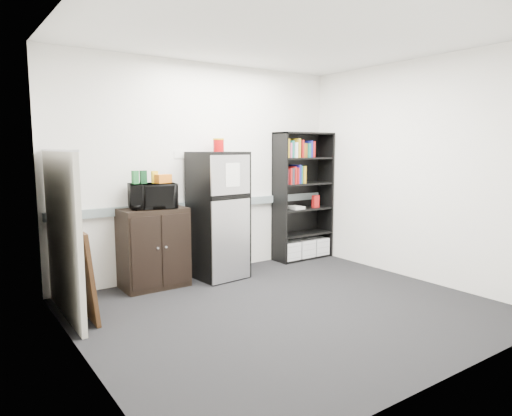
{
  "coord_description": "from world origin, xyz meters",
  "views": [
    {
      "loc": [
        -2.84,
        -3.48,
        1.64
      ],
      "look_at": [
        0.23,
        0.9,
        0.93
      ],
      "focal_mm": 32.0,
      "sensor_mm": 36.0,
      "label": 1
    }
  ],
  "objects_px": {
    "bookshelf": "(303,197)",
    "refrigerator": "(218,215)",
    "microwave": "(153,196)",
    "cubicle_partition": "(63,235)",
    "cabinet": "(154,248)"
  },
  "relations": [
    {
      "from": "cubicle_partition",
      "to": "microwave",
      "type": "relative_size",
      "value": 3.11
    },
    {
      "from": "cabinet",
      "to": "microwave",
      "type": "relative_size",
      "value": 1.8
    },
    {
      "from": "cabinet",
      "to": "refrigerator",
      "type": "xyz_separation_m",
      "value": [
        0.84,
        -0.08,
        0.32
      ]
    },
    {
      "from": "cabinet",
      "to": "microwave",
      "type": "xyz_separation_m",
      "value": [
        0.0,
        -0.02,
        0.61
      ]
    },
    {
      "from": "bookshelf",
      "to": "cubicle_partition",
      "type": "xyz_separation_m",
      "value": [
        -3.43,
        -0.49,
        -0.1
      ]
    },
    {
      "from": "cubicle_partition",
      "to": "cabinet",
      "type": "xyz_separation_m",
      "value": [
        1.08,
        0.42,
        -0.34
      ]
    },
    {
      "from": "cabinet",
      "to": "microwave",
      "type": "bearing_deg",
      "value": -90.0
    },
    {
      "from": "cubicle_partition",
      "to": "cabinet",
      "type": "bearing_deg",
      "value": 21.34
    },
    {
      "from": "cubicle_partition",
      "to": "cabinet",
      "type": "relative_size",
      "value": 1.73
    },
    {
      "from": "cubicle_partition",
      "to": "cabinet",
      "type": "distance_m",
      "value": 1.21
    },
    {
      "from": "bookshelf",
      "to": "refrigerator",
      "type": "bearing_deg",
      "value": -174.55
    },
    {
      "from": "cabinet",
      "to": "microwave",
      "type": "height_order",
      "value": "microwave"
    },
    {
      "from": "bookshelf",
      "to": "cubicle_partition",
      "type": "relative_size",
      "value": 1.14
    },
    {
      "from": "bookshelf",
      "to": "refrigerator",
      "type": "distance_m",
      "value": 1.53
    },
    {
      "from": "refrigerator",
      "to": "microwave",
      "type": "bearing_deg",
      "value": 170.25
    }
  ]
}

